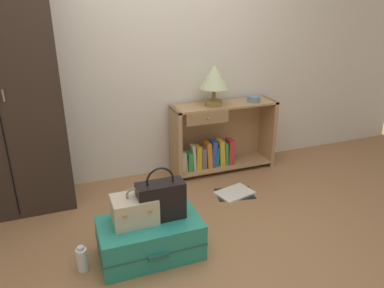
# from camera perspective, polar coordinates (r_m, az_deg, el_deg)

# --- Properties ---
(ground_plane) EXTENTS (9.00, 9.00, 0.00)m
(ground_plane) POSITION_cam_1_polar(r_m,az_deg,el_deg) (2.70, 1.79, -17.28)
(ground_plane) COLOR #9E7047
(back_wall) EXTENTS (6.40, 0.10, 2.60)m
(back_wall) POSITION_cam_1_polar(r_m,az_deg,el_deg) (3.55, -7.57, 15.09)
(back_wall) COLOR silver
(back_wall) RESTS_ON ground_plane
(bookshelf) EXTENTS (1.09, 0.32, 0.72)m
(bookshelf) POSITION_cam_1_polar(r_m,az_deg,el_deg) (3.81, 4.22, 0.72)
(bookshelf) COLOR tan
(bookshelf) RESTS_ON ground_plane
(table_lamp) EXTENTS (0.28, 0.28, 0.41)m
(table_lamp) POSITION_cam_1_polar(r_m,az_deg,el_deg) (3.56, 3.51, 10.26)
(table_lamp) COLOR olive
(table_lamp) RESTS_ON bookshelf
(bowl) EXTENTS (0.14, 0.14, 0.06)m
(bowl) POSITION_cam_1_polar(r_m,az_deg,el_deg) (3.79, 9.65, 7.00)
(bowl) COLOR slate
(bowl) RESTS_ON bookshelf
(suitcase_large) EXTENTS (0.71, 0.43, 0.27)m
(suitcase_large) POSITION_cam_1_polar(r_m,az_deg,el_deg) (2.65, -6.57, -14.48)
(suitcase_large) COLOR teal
(suitcase_large) RESTS_ON ground_plane
(train_case) EXTENTS (0.30, 0.23, 0.26)m
(train_case) POSITION_cam_1_polar(r_m,az_deg,el_deg) (2.54, -9.04, -10.10)
(train_case) COLOR beige
(train_case) RESTS_ON suitcase_large
(handbag) EXTENTS (0.33, 0.14, 0.39)m
(handbag) POSITION_cam_1_polar(r_m,az_deg,el_deg) (2.53, -4.92, -8.75)
(handbag) COLOR black
(handbag) RESTS_ON suitcase_large
(bottle) EXTENTS (0.07, 0.07, 0.19)m
(bottle) POSITION_cam_1_polar(r_m,az_deg,el_deg) (2.65, -16.89, -16.94)
(bottle) COLOR white
(bottle) RESTS_ON ground_plane
(open_book_on_floor) EXTENTS (0.39, 0.31, 0.02)m
(open_book_on_floor) POSITION_cam_1_polar(r_m,az_deg,el_deg) (3.46, 6.72, -7.66)
(open_book_on_floor) COLOR white
(open_book_on_floor) RESTS_ON ground_plane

